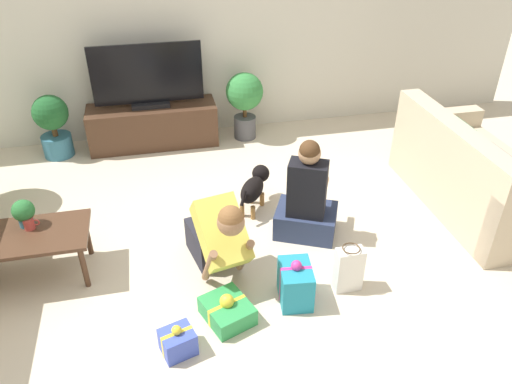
{
  "coord_description": "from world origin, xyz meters",
  "views": [
    {
      "loc": [
        -0.48,
        -3.12,
        2.71
      ],
      "look_at": [
        0.28,
        0.33,
        0.45
      ],
      "focal_mm": 35.0,
      "sensor_mm": 36.0,
      "label": 1
    }
  ],
  "objects_px": {
    "potted_plant_back_left": "(53,123)",
    "person_sitting": "(307,202)",
    "tabletop_plant": "(24,212)",
    "gift_box_c": "(295,284)",
    "tv_console": "(153,125)",
    "gift_box_a": "(227,310)",
    "sofa_right": "(474,177)",
    "gift_box_b": "(178,342)",
    "potted_plant_back_right": "(245,98)",
    "tv": "(148,79)",
    "coffee_table": "(29,240)",
    "person_kneeling": "(218,236)",
    "dog": "(254,186)",
    "mug": "(29,224)",
    "gift_bag_a": "(349,269)"
  },
  "relations": [
    {
      "from": "dog",
      "to": "person_sitting",
      "type": "bearing_deg",
      "value": 158.04
    },
    {
      "from": "person_kneeling",
      "to": "dog",
      "type": "height_order",
      "value": "person_kneeling"
    },
    {
      "from": "mug",
      "to": "tabletop_plant",
      "type": "bearing_deg",
      "value": 121.66
    },
    {
      "from": "gift_box_b",
      "to": "gift_box_c",
      "type": "relative_size",
      "value": 0.71
    },
    {
      "from": "sofa_right",
      "to": "gift_box_b",
      "type": "relative_size",
      "value": 6.79
    },
    {
      "from": "person_sitting",
      "to": "gift_box_b",
      "type": "distance_m",
      "value": 1.64
    },
    {
      "from": "gift_bag_a",
      "to": "potted_plant_back_right",
      "type": "bearing_deg",
      "value": 95.18
    },
    {
      "from": "dog",
      "to": "mug",
      "type": "distance_m",
      "value": 1.95
    },
    {
      "from": "potted_plant_back_left",
      "to": "dog",
      "type": "xyz_separation_m",
      "value": [
        1.95,
        -1.51,
        -0.16
      ]
    },
    {
      "from": "sofa_right",
      "to": "person_kneeling",
      "type": "bearing_deg",
      "value": 99.84
    },
    {
      "from": "person_kneeling",
      "to": "gift_bag_a",
      "type": "relative_size",
      "value": 2.13
    },
    {
      "from": "tv",
      "to": "gift_box_b",
      "type": "bearing_deg",
      "value": -89.94
    },
    {
      "from": "gift_box_a",
      "to": "gift_box_c",
      "type": "distance_m",
      "value": 0.54
    },
    {
      "from": "tv_console",
      "to": "potted_plant_back_left",
      "type": "distance_m",
      "value": 1.09
    },
    {
      "from": "potted_plant_back_left",
      "to": "person_sitting",
      "type": "relative_size",
      "value": 0.76
    },
    {
      "from": "gift_box_c",
      "to": "tv_console",
      "type": "bearing_deg",
      "value": 107.64
    },
    {
      "from": "mug",
      "to": "tabletop_plant",
      "type": "xyz_separation_m",
      "value": [
        -0.03,
        0.05,
        0.08
      ]
    },
    {
      "from": "potted_plant_back_right",
      "to": "dog",
      "type": "distance_m",
      "value": 1.55
    },
    {
      "from": "coffee_table",
      "to": "potted_plant_back_left",
      "type": "distance_m",
      "value": 2.09
    },
    {
      "from": "tv_console",
      "to": "person_kneeling",
      "type": "height_order",
      "value": "person_kneeling"
    },
    {
      "from": "gift_box_c",
      "to": "mug",
      "type": "relative_size",
      "value": 3.09
    },
    {
      "from": "person_kneeling",
      "to": "gift_box_a",
      "type": "xyz_separation_m",
      "value": [
        -0.02,
        -0.52,
        -0.27
      ]
    },
    {
      "from": "gift_box_b",
      "to": "gift_box_a",
      "type": "bearing_deg",
      "value": 31.04
    },
    {
      "from": "gift_box_c",
      "to": "tabletop_plant",
      "type": "xyz_separation_m",
      "value": [
        -1.94,
        0.82,
        0.38
      ]
    },
    {
      "from": "coffee_table",
      "to": "person_kneeling",
      "type": "distance_m",
      "value": 1.44
    },
    {
      "from": "potted_plant_back_right",
      "to": "potted_plant_back_left",
      "type": "xyz_separation_m",
      "value": [
        -2.16,
        0.0,
        -0.11
      ]
    },
    {
      "from": "tv",
      "to": "sofa_right",
      "type": "bearing_deg",
      "value": -34.11
    },
    {
      "from": "potted_plant_back_right",
      "to": "coffee_table",
      "type": "bearing_deg",
      "value": -135.11
    },
    {
      "from": "potted_plant_back_left",
      "to": "person_sitting",
      "type": "xyz_separation_m",
      "value": [
        2.3,
        -2.01,
        -0.06
      ]
    },
    {
      "from": "sofa_right",
      "to": "tv_console",
      "type": "xyz_separation_m",
      "value": [
        -2.9,
        1.96,
        -0.07
      ]
    },
    {
      "from": "coffee_table",
      "to": "sofa_right",
      "type": "bearing_deg",
      "value": 2.64
    },
    {
      "from": "gift_bag_a",
      "to": "potted_plant_back_left",
      "type": "bearing_deg",
      "value": 131.21
    },
    {
      "from": "potted_plant_back_right",
      "to": "person_sitting",
      "type": "relative_size",
      "value": 0.86
    },
    {
      "from": "potted_plant_back_left",
      "to": "dog",
      "type": "height_order",
      "value": "potted_plant_back_left"
    },
    {
      "from": "tv_console",
      "to": "gift_bag_a",
      "type": "distance_m",
      "value": 3.1
    },
    {
      "from": "dog",
      "to": "tv",
      "type": "bearing_deg",
      "value": -27.82
    },
    {
      "from": "gift_box_c",
      "to": "gift_bag_a",
      "type": "distance_m",
      "value": 0.43
    },
    {
      "from": "coffee_table",
      "to": "gift_box_a",
      "type": "bearing_deg",
      "value": -28.91
    },
    {
      "from": "coffee_table",
      "to": "gift_box_a",
      "type": "relative_size",
      "value": 2.07
    },
    {
      "from": "coffee_table",
      "to": "gift_box_b",
      "type": "bearing_deg",
      "value": -44.1
    },
    {
      "from": "tabletop_plant",
      "to": "tv_console",
      "type": "bearing_deg",
      "value": 62.81
    },
    {
      "from": "tv_console",
      "to": "tabletop_plant",
      "type": "bearing_deg",
      "value": -117.19
    },
    {
      "from": "tv",
      "to": "gift_box_b",
      "type": "relative_size",
      "value": 4.63
    },
    {
      "from": "gift_box_b",
      "to": "mug",
      "type": "bearing_deg",
      "value": 133.31
    },
    {
      "from": "gift_box_c",
      "to": "tabletop_plant",
      "type": "bearing_deg",
      "value": 157.12
    },
    {
      "from": "person_kneeling",
      "to": "gift_box_a",
      "type": "bearing_deg",
      "value": -104.59
    },
    {
      "from": "dog",
      "to": "gift_box_c",
      "type": "height_order",
      "value": "gift_box_c"
    },
    {
      "from": "potted_plant_back_left",
      "to": "gift_box_a",
      "type": "distance_m",
      "value": 3.22
    },
    {
      "from": "tabletop_plant",
      "to": "gift_box_c",
      "type": "bearing_deg",
      "value": -22.88
    },
    {
      "from": "tv_console",
      "to": "tabletop_plant",
      "type": "relative_size",
      "value": 6.53
    }
  ]
}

